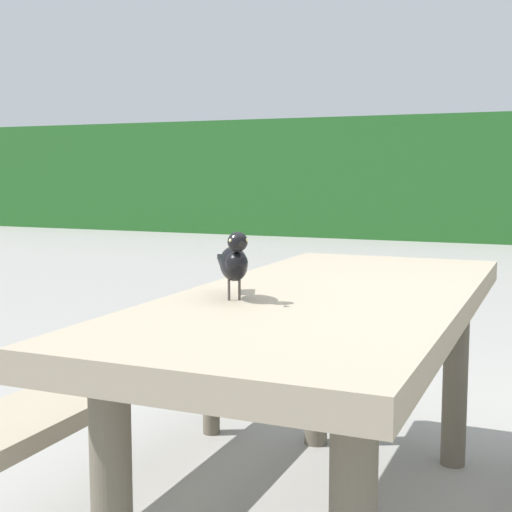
% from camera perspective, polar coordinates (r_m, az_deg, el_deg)
% --- Properties ---
extents(picnic_table_foreground, '(1.68, 1.80, 0.74)m').
position_cam_1_polar(picnic_table_foreground, '(2.10, 5.77, -7.72)').
color(picnic_table_foreground, gray).
rests_on(picnic_table_foreground, ground).
extents(bird_grackle, '(0.18, 0.25, 0.18)m').
position_cam_1_polar(bird_grackle, '(1.88, -1.73, -0.43)').
color(bird_grackle, black).
rests_on(bird_grackle, picnic_table_foreground).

